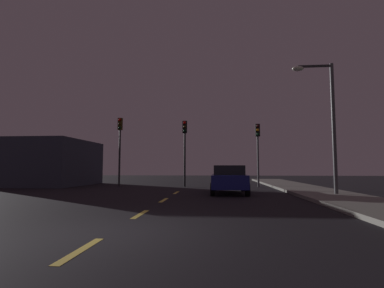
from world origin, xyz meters
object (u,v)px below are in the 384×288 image
at_px(traffic_signal_left, 120,138).
at_px(street_lamp_right, 326,114).
at_px(traffic_signal_right, 258,142).
at_px(car_stopped_ahead, 229,179).
at_px(traffic_signal_center, 185,140).

height_order(traffic_signal_left, street_lamp_right, street_lamp_right).
xyz_separation_m(traffic_signal_left, street_lamp_right, (12.48, -6.95, 0.36)).
height_order(traffic_signal_left, traffic_signal_right, traffic_signal_left).
xyz_separation_m(traffic_signal_right, car_stopped_ahead, (-2.29, -5.45, -2.42)).
bearing_deg(traffic_signal_center, traffic_signal_right, -0.01).
distance_m(traffic_signal_center, traffic_signal_right, 5.28).
relative_size(traffic_signal_left, traffic_signal_center, 1.06).
bearing_deg(traffic_signal_right, car_stopped_ahead, -112.80).
bearing_deg(street_lamp_right, traffic_signal_left, 150.87).
distance_m(traffic_signal_center, car_stopped_ahead, 6.74).
relative_size(traffic_signal_left, street_lamp_right, 0.80).
relative_size(traffic_signal_right, street_lamp_right, 0.71).
height_order(traffic_signal_center, car_stopped_ahead, traffic_signal_center).
distance_m(traffic_signal_center, street_lamp_right, 10.31).
bearing_deg(car_stopped_ahead, street_lamp_right, -18.06).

